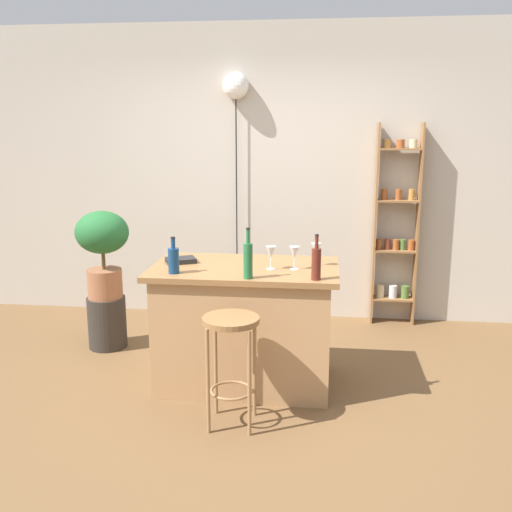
% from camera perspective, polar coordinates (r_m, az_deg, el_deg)
% --- Properties ---
extents(ground, '(12.00, 12.00, 0.00)m').
position_cam_1_polar(ground, '(4.19, -1.62, -13.83)').
color(ground, brown).
extents(back_wall, '(6.40, 0.10, 2.80)m').
position_cam_1_polar(back_wall, '(5.70, 1.19, 7.97)').
color(back_wall, '#BCB2A3').
rests_on(back_wall, ground).
extents(kitchen_counter, '(1.33, 0.80, 0.88)m').
position_cam_1_polar(kitchen_counter, '(4.29, -1.07, -6.71)').
color(kitchen_counter, tan).
rests_on(kitchen_counter, ground).
extents(bar_stool, '(0.35, 0.35, 0.72)m').
position_cam_1_polar(bar_stool, '(3.67, -2.39, -8.66)').
color(bar_stool, '#997047').
rests_on(bar_stool, ground).
extents(spice_shelf, '(0.41, 0.16, 1.89)m').
position_cam_1_polar(spice_shelf, '(5.62, 13.49, 2.71)').
color(spice_shelf, olive).
rests_on(spice_shelf, ground).
extents(plant_stool, '(0.32, 0.32, 0.44)m').
position_cam_1_polar(plant_stool, '(5.18, -14.32, -6.27)').
color(plant_stool, '#2D2823').
rests_on(plant_stool, ground).
extents(potted_plant, '(0.44, 0.40, 0.74)m').
position_cam_1_polar(potted_plant, '(5.01, -14.74, 1.04)').
color(potted_plant, '#935B3D').
rests_on(potted_plant, plant_stool).
extents(bottle_vinegar, '(0.07, 0.07, 0.25)m').
position_cam_1_polar(bottle_vinegar, '(3.99, -8.04, -0.35)').
color(bottle_vinegar, navy).
rests_on(bottle_vinegar, kitchen_counter).
extents(bottle_spirits_clear, '(0.06, 0.06, 0.34)m').
position_cam_1_polar(bottle_spirits_clear, '(3.81, -0.79, -0.34)').
color(bottle_spirits_clear, '#236638').
rests_on(bottle_spirits_clear, kitchen_counter).
extents(bottle_wine_red, '(0.06, 0.06, 0.30)m').
position_cam_1_polar(bottle_wine_red, '(3.80, 5.90, -0.66)').
color(bottle_wine_red, '#5B2319').
rests_on(bottle_wine_red, kitchen_counter).
extents(wine_glass_left, '(0.07, 0.07, 0.16)m').
position_cam_1_polar(wine_glass_left, '(4.18, 5.87, 0.62)').
color(wine_glass_left, silver).
rests_on(wine_glass_left, kitchen_counter).
extents(wine_glass_center, '(0.07, 0.07, 0.16)m').
position_cam_1_polar(wine_glass_center, '(4.05, 1.45, 0.31)').
color(wine_glass_center, silver).
rests_on(wine_glass_center, kitchen_counter).
extents(wine_glass_right, '(0.07, 0.07, 0.16)m').
position_cam_1_polar(wine_glass_right, '(4.05, 3.77, 0.28)').
color(wine_glass_right, silver).
rests_on(wine_glass_right, kitchen_counter).
extents(cookbook, '(0.25, 0.23, 0.03)m').
position_cam_1_polar(cookbook, '(4.30, -7.35, -0.41)').
color(cookbook, black).
rests_on(cookbook, kitchen_counter).
extents(pendant_globe_light, '(0.24, 0.24, 2.34)m').
position_cam_1_polar(pendant_globe_light, '(5.62, -1.99, 16.03)').
color(pendant_globe_light, black).
rests_on(pendant_globe_light, ground).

